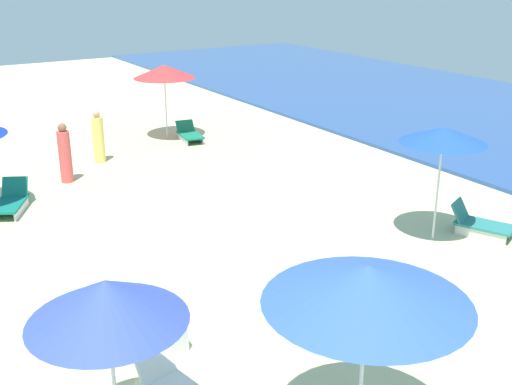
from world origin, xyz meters
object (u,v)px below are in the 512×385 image
umbrella_2 (164,72)px  beachgoer_2 (98,138)px  umbrella_3 (107,301)px  beachgoer_1 (65,155)px  cooler_box_0 (393,310)px  lounge_chair_4_0 (10,202)px  umbrella_6 (443,135)px  lounge_chair_2_0 (189,134)px  lounge_chair_6_0 (480,224)px  cooler_box_2 (173,334)px  umbrella_1 (368,284)px

umbrella_2 → beachgoer_2: umbrella_2 is taller
umbrella_3 → beachgoer_1: 11.55m
cooler_box_0 → beachgoer_1: bearing=152.6°
lounge_chair_4_0 → cooler_box_0: size_ratio=2.66×
umbrella_3 → beachgoer_1: bearing=167.1°
umbrella_6 → cooler_box_0: (2.13, -3.24, -2.24)m
umbrella_2 → beachgoer_2: 3.74m
umbrella_2 → cooler_box_0: 13.79m
lounge_chair_2_0 → umbrella_3: umbrella_3 is taller
umbrella_3 → cooler_box_0: bearing=96.3°
cooler_box_0 → umbrella_6: bearing=81.7°
umbrella_2 → umbrella_6: bearing=7.4°
lounge_chair_2_0 → cooler_box_0: (12.79, -2.30, -0.02)m
umbrella_3 → lounge_chair_6_0: 10.08m
cooler_box_2 → lounge_chair_2_0: bearing=156.3°
umbrella_1 → umbrella_2: size_ratio=1.04×
lounge_chair_2_0 → beachgoer_1: beachgoer_1 is taller
lounge_chair_2_0 → lounge_chair_6_0: size_ratio=0.99×
lounge_chair_6_0 → cooler_box_2: 7.97m
umbrella_1 → umbrella_3: umbrella_1 is taller
umbrella_1 → cooler_box_2: (-3.55, -0.93, -2.27)m
lounge_chair_6_0 → umbrella_2: bearing=78.3°
umbrella_3 → cooler_box_2: umbrella_3 is taller
umbrella_2 → lounge_chair_2_0: (0.71, 0.54, -2.16)m
umbrella_2 → umbrella_6: (11.37, 1.48, 0.06)m
umbrella_3 → lounge_chair_6_0: umbrella_3 is taller
umbrella_2 → umbrella_6: umbrella_6 is taller
cooler_box_2 → umbrella_1: bearing=18.4°
umbrella_3 → cooler_box_0: (-0.58, 5.26, -2.04)m
umbrella_1 → umbrella_6: 7.33m
umbrella_6 → lounge_chair_4_0: bearing=-131.3°
umbrella_1 → lounge_chair_6_0: (-3.94, 7.03, -2.20)m
lounge_chair_6_0 → cooler_box_2: lounge_chair_6_0 is taller
umbrella_6 → umbrella_1: bearing=-53.9°
umbrella_2 → lounge_chair_2_0: size_ratio=1.73×
umbrella_2 → umbrella_6: size_ratio=1.00×
beachgoer_2 → cooler_box_2: bearing=87.7°
umbrella_1 → lounge_chair_4_0: bearing=-170.4°
umbrella_3 → umbrella_6: (-2.71, 8.50, 0.20)m
umbrella_1 → beachgoer_1: size_ratio=1.57×
umbrella_3 → cooler_box_2: (-1.95, 1.64, -2.05)m
lounge_chair_6_0 → beachgoer_1: bearing=104.4°
beachgoer_1 → lounge_chair_6_0: bearing=68.0°
beachgoer_1 → cooler_box_0: beachgoer_1 is taller
umbrella_1 → lounge_chair_6_0: size_ratio=1.78×
umbrella_3 → beachgoer_2: bearing=162.3°
umbrella_3 → umbrella_6: bearing=107.7°
umbrella_2 → beachgoer_1: (2.91, -4.46, -1.58)m
lounge_chair_2_0 → umbrella_6: bearing=-76.2°
umbrella_2 → lounge_chair_4_0: umbrella_2 is taller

